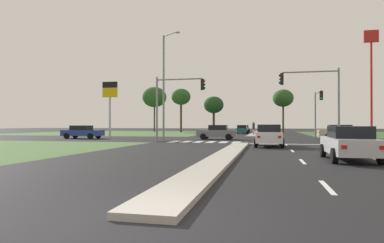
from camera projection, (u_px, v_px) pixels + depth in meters
name	position (u px, v px, depth m)	size (l,w,h in m)	color
ground_plane	(247.00, 140.00, 34.71)	(200.00, 200.00, 0.00)	black
grass_verge_far_left	(120.00, 133.00, 64.18)	(35.00, 35.00, 0.01)	#476B38
median_island_near	(224.00, 156.00, 16.17)	(1.20, 22.00, 0.14)	#ADA89E
median_island_far	(255.00, 133.00, 59.10)	(1.20, 36.00, 0.14)	gray
lane_dash_near	(327.00, 187.00, 8.51)	(0.14, 2.00, 0.01)	silver
lane_dash_second	(303.00, 162.00, 14.37)	(0.14, 2.00, 0.01)	silver
lane_dash_third	(292.00, 151.00, 20.22)	(0.14, 2.00, 0.01)	silver
lane_dash_fourth	(286.00, 145.00, 26.08)	(0.14, 2.00, 0.01)	silver
lane_dash_fifth	(283.00, 141.00, 31.93)	(0.14, 2.00, 0.01)	silver
edge_line_right	(373.00, 159.00, 15.65)	(0.14, 24.00, 0.01)	silver
stop_bar_near	(290.00, 144.00, 27.05)	(6.40, 0.50, 0.01)	silver
crosswalk_bar_near	(174.00, 142.00, 31.03)	(0.70, 2.80, 0.01)	silver
crosswalk_bar_second	(186.00, 142.00, 30.78)	(0.70, 2.80, 0.01)	silver
crosswalk_bar_third	(198.00, 142.00, 30.53)	(0.70, 2.80, 0.01)	silver
crosswalk_bar_fourth	(211.00, 142.00, 30.28)	(0.70, 2.80, 0.01)	silver
crosswalk_bar_fifth	(223.00, 142.00, 30.03)	(0.70, 2.80, 0.01)	silver
crosswalk_bar_sixth	(236.00, 142.00, 29.77)	(0.70, 2.80, 0.01)	silver
car_white_near	(269.00, 135.00, 24.21)	(2.00, 4.39, 1.59)	silver
car_red_second	(245.00, 129.00, 67.44)	(1.95, 4.36, 1.48)	#A31919
car_blue_third	(82.00, 132.00, 37.83)	(4.60, 1.96, 1.48)	navy
car_grey_fourth	(217.00, 132.00, 35.73)	(4.21, 1.94, 1.54)	slate
car_silver_fifth	(349.00, 143.00, 14.82)	(1.97, 4.47, 1.53)	#B7B7BC
car_beige_sixth	(341.00, 132.00, 34.73)	(4.62, 2.01, 1.56)	#BCAD8E
car_teal_seventh	(242.00, 129.00, 57.76)	(2.04, 4.52, 1.48)	#19565B
traffic_signal_near_left	(174.00, 97.00, 29.62)	(4.50, 0.32, 5.84)	gray
traffic_signal_far_right	(317.00, 105.00, 37.79)	(0.32, 4.82, 5.42)	gray
traffic_signal_near_right	(317.00, 92.00, 27.00)	(4.72, 0.32, 6.13)	gray
street_lamp_second	(165.00, 82.00, 33.38)	(2.22, 1.75, 10.53)	gray
pedestrian_at_median	(254.00, 127.00, 47.43)	(0.34, 0.34, 1.88)	#9E8966
fastfood_pole_sign	(371.00, 61.00, 44.15)	(1.80, 0.40, 14.04)	red
fuel_price_totem	(110.00, 97.00, 39.12)	(1.80, 0.24, 6.59)	silver
treeline_near	(154.00, 97.00, 72.08)	(5.16, 5.16, 9.68)	#423323
treeline_second	(181.00, 97.00, 68.32)	(3.89, 3.89, 8.91)	#423323
treeline_third	(214.00, 105.00, 66.90)	(3.96, 3.96, 7.20)	#423323
treeline_fourth	(283.00, 98.00, 62.02)	(3.80, 3.80, 8.10)	#423323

